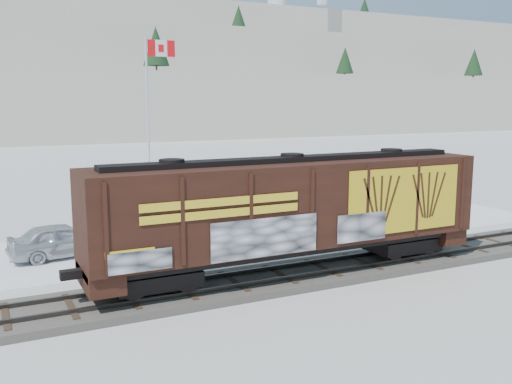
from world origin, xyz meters
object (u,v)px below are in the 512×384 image
hopper_railcar (292,207)px  car_silver (62,240)px  flagpole (151,150)px  car_white (310,218)px  car_dark (374,210)px

hopper_railcar → car_silver: (-7.75, 7.45, -2.11)m
car_silver → flagpole: bearing=-45.2°
flagpole → car_white: 11.44m
flagpole → car_silver: 11.15m
car_white → car_dark: car_white is taller
hopper_railcar → car_white: size_ratio=3.52×
car_silver → car_white: size_ratio=1.01×
car_silver → car_dark: 17.61m
flagpole → car_white: size_ratio=2.38×
hopper_railcar → car_dark: 12.55m
flagpole → car_silver: flagpole is taller
car_silver → hopper_railcar: bearing=-140.8°
hopper_railcar → flagpole: (-1.11, 15.83, 1.07)m
car_white → hopper_railcar: bearing=159.7°
car_silver → car_dark: size_ratio=1.01×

